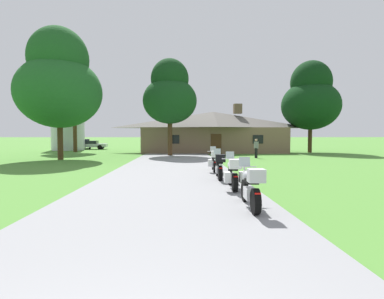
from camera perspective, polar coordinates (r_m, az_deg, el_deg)
The scene contains 15 objects.
ground_plane at distance 21.36m, azimuth -3.39°, elevation -2.59°, with size 500.00×500.00×0.00m, color #4C8433.
asphalt_driveway at distance 19.37m, azimuth -3.52°, elevation -3.06°, with size 6.40×80.00×0.06m, color gray.
motorcycle_silver_nearest_to_camera at distance 8.07m, azimuth 11.14°, elevation -7.12°, with size 0.66×2.08×1.30m.
motorcycle_white_second_in_row at distance 10.79m, azimuth 7.85°, elevation -4.65°, with size 0.76×2.08×1.30m.
motorcycle_green_third_in_row at distance 13.34m, azimuth 5.18°, elevation -3.17°, with size 0.66×2.08×1.30m.
motorcycle_yellow_farthest_in_row at distance 15.91m, azimuth 4.30°, elevation -2.24°, with size 0.74×2.08×1.30m.
stone_lodge at distance 34.55m, azimuth 4.02°, elevation 3.44°, with size 16.69×6.68×5.56m.
bystander_gray_shirt_near_lodge at distance 26.39m, azimuth 12.11°, elevation 0.40°, with size 0.34×0.52×1.67m.
tree_left_near at distance 26.79m, azimuth -23.98°, elevation 11.60°, with size 6.70×6.70×10.60m.
tree_right_of_lodge at distance 36.75m, azimuth 21.66°, elevation 8.99°, with size 6.45×6.45×10.32m.
tree_by_lodge_front at distance 28.91m, azimuth -4.24°, elevation 10.41°, with size 5.11×5.11×9.20m.
tree_left_far at distance 38.05m, azimuth -21.52°, elevation 10.66°, with size 5.17×5.17×10.75m.
metal_silo_distant at distance 42.91m, azimuth -22.57°, elevation 5.65°, with size 4.28×4.28×8.59m.
parked_navy_suv_far_left at distance 46.08m, azimuth -19.91°, elevation 1.10°, with size 3.01×4.93×1.40m.
parked_silver_sedan_far_left at distance 43.87m, azimuth -18.66°, elevation 0.87°, with size 4.34×2.18×1.20m.
Camera 1 is at (0.50, -1.26, 2.00)m, focal length 28.03 mm.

